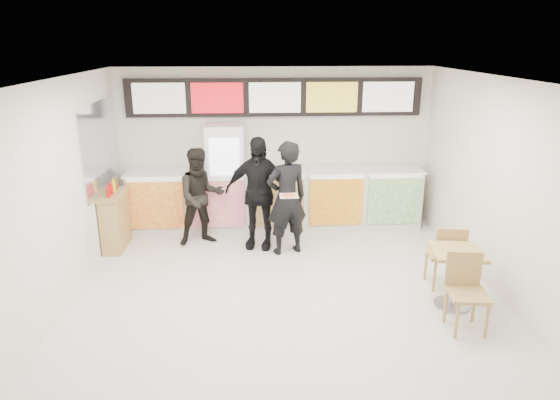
{
  "coord_description": "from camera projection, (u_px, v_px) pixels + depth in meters",
  "views": [
    {
      "loc": [
        -0.43,
        -5.98,
        3.48
      ],
      "look_at": [
        -0.03,
        1.2,
        1.15
      ],
      "focal_mm": 32.0,
      "sensor_mm": 36.0,
      "label": 1
    }
  ],
  "objects": [
    {
      "name": "floor",
      "position": [
        287.0,
        308.0,
        6.77
      ],
      "size": [
        7.0,
        7.0,
        0.0
      ],
      "primitive_type": "plane",
      "color": "beige",
      "rests_on": "ground"
    },
    {
      "name": "ceiling",
      "position": [
        288.0,
        82.0,
        5.85
      ],
      "size": [
        7.0,
        7.0,
        0.0
      ],
      "primitive_type": "plane",
      "rotation": [
        3.14,
        0.0,
        0.0
      ],
      "color": "white",
      "rests_on": "wall_back"
    },
    {
      "name": "wall_back",
      "position": [
        275.0,
        147.0,
        9.64
      ],
      "size": [
        6.0,
        0.0,
        6.0
      ],
      "primitive_type": "plane",
      "rotation": [
        1.57,
        0.0,
        0.0
      ],
      "color": "silver",
      "rests_on": "floor"
    },
    {
      "name": "wall_left",
      "position": [
        45.0,
        207.0,
        6.15
      ],
      "size": [
        0.0,
        7.0,
        7.0
      ],
      "primitive_type": "plane",
      "rotation": [
        1.57,
        0.0,
        1.57
      ],
      "color": "silver",
      "rests_on": "floor"
    },
    {
      "name": "wall_right",
      "position": [
        518.0,
        199.0,
        6.47
      ],
      "size": [
        0.0,
        7.0,
        7.0
      ],
      "primitive_type": "plane",
      "rotation": [
        1.57,
        0.0,
        -1.57
      ],
      "color": "silver",
      "rests_on": "floor"
    },
    {
      "name": "service_counter",
      "position": [
        276.0,
        199.0,
        9.54
      ],
      "size": [
        5.56,
        0.77,
        1.14
      ],
      "color": "silver",
      "rests_on": "floor"
    },
    {
      "name": "menu_board",
      "position": [
        275.0,
        97.0,
        9.26
      ],
      "size": [
        5.5,
        0.14,
        0.7
      ],
      "color": "black",
      "rests_on": "wall_back"
    },
    {
      "name": "drinks_fridge",
      "position": [
        226.0,
        177.0,
        9.37
      ],
      "size": [
        0.7,
        0.67,
        2.0
      ],
      "color": "white",
      "rests_on": "floor"
    },
    {
      "name": "mirror_panel",
      "position": [
        101.0,
        147.0,
        8.41
      ],
      "size": [
        0.01,
        2.0,
        1.5
      ],
      "primitive_type": "cube",
      "color": "#B2B7BF",
      "rests_on": "wall_left"
    },
    {
      "name": "customer_main",
      "position": [
        287.0,
        198.0,
        8.26
      ],
      "size": [
        0.82,
        0.67,
        1.93
      ],
      "primitive_type": "imported",
      "rotation": [
        0.0,
        0.0,
        3.47
      ],
      "color": "black",
      "rests_on": "floor"
    },
    {
      "name": "customer_left",
      "position": [
        201.0,
        197.0,
        8.68
      ],
      "size": [
        1.0,
        0.88,
        1.72
      ],
      "primitive_type": "imported",
      "rotation": [
        0.0,
        0.0,
        0.32
      ],
      "color": "black",
      "rests_on": "floor"
    },
    {
      "name": "customer_mid",
      "position": [
        258.0,
        193.0,
        8.51
      ],
      "size": [
        1.23,
        0.73,
        1.96
      ],
      "primitive_type": "imported",
      "rotation": [
        0.0,
        0.0,
        -0.23
      ],
      "color": "black",
      "rests_on": "floor"
    },
    {
      "name": "pizza_slice",
      "position": [
        289.0,
        195.0,
        7.77
      ],
      "size": [
        0.36,
        0.36,
        0.02
      ],
      "color": "beige",
      "rests_on": "customer_main"
    },
    {
      "name": "cafe_table",
      "position": [
        456.0,
        268.0,
        6.66
      ],
      "size": [
        0.73,
        1.71,
        0.97
      ],
      "rotation": [
        0.0,
        0.0,
        -0.12
      ],
      "color": "#9D7E47",
      "rests_on": "floor"
    },
    {
      "name": "condiment_ledge",
      "position": [
        115.0,
        220.0,
        8.61
      ],
      "size": [
        0.36,
        0.88,
        1.17
      ],
      "color": "#9D7E47",
      "rests_on": "floor"
    }
  ]
}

